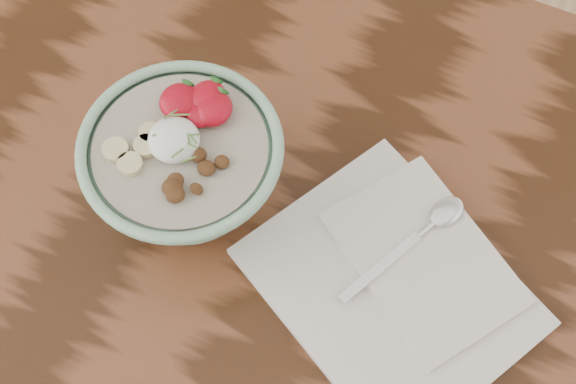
% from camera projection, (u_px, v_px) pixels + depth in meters
% --- Properties ---
extents(table, '(1.60, 0.90, 0.75)m').
position_uv_depth(table, '(136.00, 236.00, 0.94)').
color(table, '#331A0C').
rests_on(table, ground).
extents(breakfast_bowl, '(0.20, 0.20, 0.13)m').
position_uv_depth(breakfast_bowl, '(185.00, 167.00, 0.80)').
color(breakfast_bowl, '#89B99B').
rests_on(breakfast_bowl, table).
extents(napkin, '(0.33, 0.31, 0.02)m').
position_uv_depth(napkin, '(397.00, 281.00, 0.81)').
color(napkin, silver).
rests_on(napkin, table).
extents(spoon, '(0.09, 0.16, 0.01)m').
position_uv_depth(spoon, '(430.00, 225.00, 0.82)').
color(spoon, silver).
rests_on(spoon, napkin).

